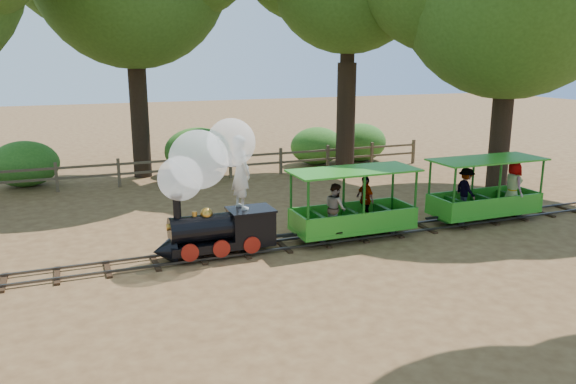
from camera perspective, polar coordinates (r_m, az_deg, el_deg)
name	(u,v)px	position (r m, az deg, el deg)	size (l,w,h in m)	color
ground	(283,247)	(13.41, -0.49, -5.62)	(90.00, 90.00, 0.00)	olive
track	(283,244)	(13.39, -0.49, -5.34)	(22.00, 1.00, 0.10)	#3F3D3A
locomotive	(210,179)	(12.51, -7.94, 1.29)	(2.76, 1.30, 3.17)	black
carriage_front	(351,210)	(13.87, 6.46, -1.83)	(3.16, 1.29, 1.64)	#2C911F
carriage_rear	(486,194)	(16.18, 19.52, -0.15)	(3.16, 1.31, 1.64)	#2C911F
fence	(204,164)	(20.69, -8.53, 2.78)	(18.10, 0.10, 1.00)	brown
shrub_west	(25,164)	(21.47, -25.19, 2.61)	(2.30, 1.77, 1.59)	#2D6B1E
shrub_mid_w	(198,151)	(21.90, -9.15, 4.18)	(2.56, 1.97, 1.77)	#2D6B1E
shrub_mid_e	(317,146)	(23.50, 2.92, 4.71)	(2.25, 1.73, 1.56)	#2D6B1E
shrub_east	(360,142)	(24.42, 7.34, 5.03)	(2.34, 1.80, 1.62)	#2D6B1E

